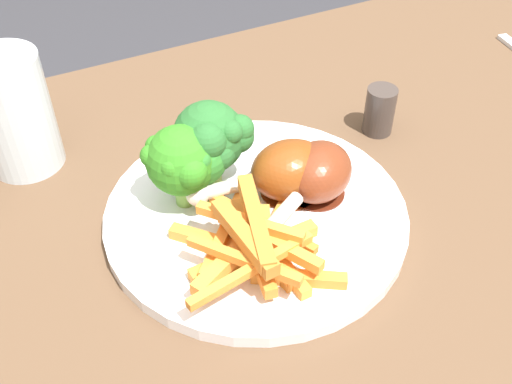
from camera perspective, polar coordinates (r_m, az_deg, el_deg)
dining_table at (r=0.61m, az=8.49°, el=-10.69°), size 1.18×0.72×0.76m
dinner_plate at (r=0.52m, az=0.00°, el=-2.11°), size 0.26×0.26×0.01m
broccoli_floret_front at (r=0.50m, az=-5.50°, el=2.86°), size 0.05×0.04×0.07m
broccoli_floret_middle at (r=0.51m, az=-4.16°, el=4.94°), size 0.07×0.07×0.08m
broccoli_floret_back at (r=0.50m, az=-7.12°, el=2.91°), size 0.06×0.06×0.08m
carrot_fries_pile at (r=0.47m, az=-0.29°, el=-4.75°), size 0.14×0.12×0.04m
chicken_drumstick_near at (r=0.52m, az=5.58°, el=1.57°), size 0.12×0.09×0.05m
chicken_drumstick_far at (r=0.52m, az=2.77°, el=1.92°), size 0.13×0.06×0.05m
water_glass at (r=0.59m, az=-21.72°, el=6.87°), size 0.07×0.07×0.11m
pepper_shaker at (r=0.62m, az=11.50°, el=7.48°), size 0.03×0.03×0.05m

